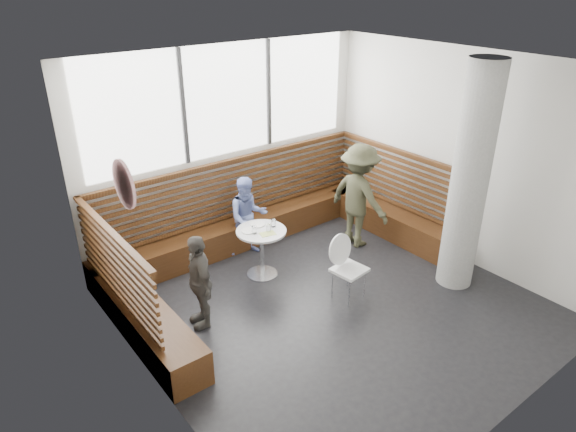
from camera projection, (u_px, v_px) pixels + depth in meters
room at (338, 200)px, 6.29m from camera, size 5.00×5.00×3.20m
booth at (258, 233)px, 8.07m from camera, size 5.00×2.50×1.44m
concrete_column at (470, 180)px, 6.88m from camera, size 0.50×0.50×3.20m
wall_art at (124, 184)px, 4.91m from camera, size 0.03×0.50×0.50m
cafe_table at (261, 243)px, 7.50m from camera, size 0.73×0.73×0.75m
cafe_chair at (346, 262)px, 7.01m from camera, size 0.44×0.43×0.92m
adult_man at (359, 196)px, 8.25m from camera, size 0.71×1.15×1.72m
child_back at (248, 216)px, 8.05m from camera, size 0.76×0.68×1.30m
child_left at (199, 281)px, 6.41m from camera, size 0.46×0.80×1.28m
plate_near at (249, 231)px, 7.37m from camera, size 0.21×0.21×0.01m
plate_far at (258, 224)px, 7.56m from camera, size 0.22×0.22×0.02m
glass_left at (254, 230)px, 7.29m from camera, size 0.07×0.07×0.11m
glass_mid at (269, 228)px, 7.35m from camera, size 0.07×0.07×0.11m
glass_right at (273, 223)px, 7.49m from camera, size 0.07×0.07×0.11m
menu_card at (268, 234)px, 7.30m from camera, size 0.25×0.20×0.00m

